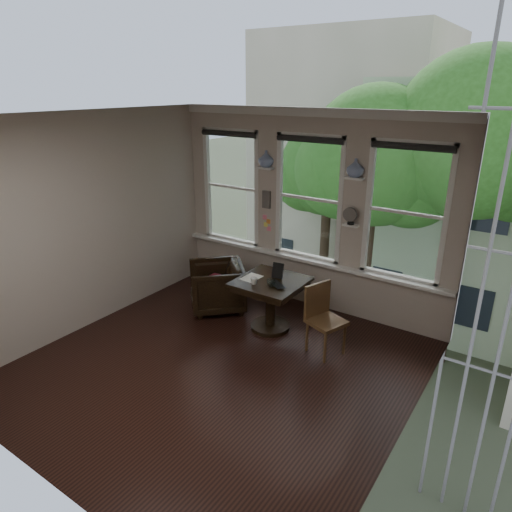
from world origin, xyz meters
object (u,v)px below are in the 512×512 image
Objects in this scene: armchair_left at (217,287)px; mug at (254,281)px; table at (270,305)px; laptop at (274,285)px; side_chair_right at (327,321)px.

mug is at bearing 27.90° from armchair_left.
laptop is (0.14, -0.14, 0.39)m from table.
mug is (-0.13, -0.23, 0.42)m from table.
mug reaches higher than table.
table is 9.17× the size of mug.
mug is (-1.06, -0.10, 0.34)m from side_chair_right.
armchair_left is at bearing 162.26° from mug.
armchair_left is at bearing 176.92° from table.
armchair_left is at bearing 104.86° from side_chair_right.
mug is at bearing 115.59° from side_chair_right.
side_chair_right is 1.12m from mug.
mug is (-0.26, -0.09, 0.03)m from laptop.
side_chair_right is 0.85m from laptop.
armchair_left is 8.35× the size of mug.
laptop is (1.15, -0.19, 0.39)m from armchair_left.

